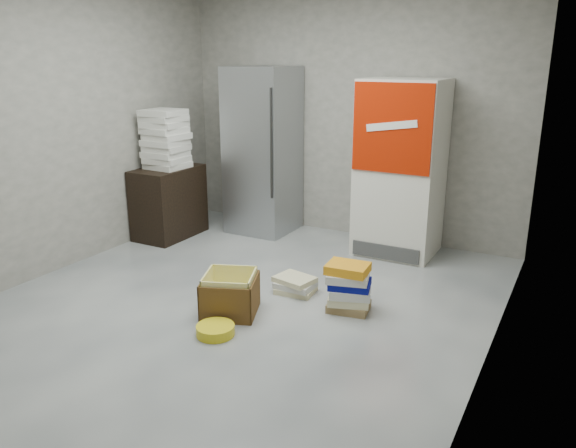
# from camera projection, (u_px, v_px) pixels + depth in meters

# --- Properties ---
(ground) EXTENTS (5.00, 5.00, 0.00)m
(ground) POSITION_uv_depth(u_px,v_px,m) (225.00, 313.00, 4.58)
(ground) COLOR #BBBCB7
(ground) RESTS_ON ground
(room_shell) EXTENTS (4.04, 5.04, 2.82)m
(room_shell) POSITION_uv_depth(u_px,v_px,m) (217.00, 87.00, 4.06)
(room_shell) COLOR #A59E95
(room_shell) RESTS_ON ground
(steel_fridge) EXTENTS (0.70, 0.72, 1.90)m
(steel_fridge) POSITION_uv_depth(u_px,v_px,m) (263.00, 151.00, 6.51)
(steel_fridge) COLOR #A9ADB2
(steel_fridge) RESTS_ON ground
(coke_cooler) EXTENTS (0.80, 0.73, 1.80)m
(coke_cooler) POSITION_uv_depth(u_px,v_px,m) (401.00, 168.00, 5.76)
(coke_cooler) COLOR silver
(coke_cooler) RESTS_ON ground
(wood_shelf) EXTENTS (0.50, 0.80, 0.80)m
(wood_shelf) POSITION_uv_depth(u_px,v_px,m) (169.00, 202.00, 6.43)
(wood_shelf) COLOR black
(wood_shelf) RESTS_ON ground
(supply_box_stack) EXTENTS (0.44, 0.44, 0.65)m
(supply_box_stack) POSITION_uv_depth(u_px,v_px,m) (165.00, 139.00, 6.22)
(supply_box_stack) COLOR white
(supply_box_stack) RESTS_ON wood_shelf
(phonebook_stack_main) EXTENTS (0.41, 0.36, 0.41)m
(phonebook_stack_main) POSITION_uv_depth(u_px,v_px,m) (349.00, 288.00, 4.57)
(phonebook_stack_main) COLOR olive
(phonebook_stack_main) RESTS_ON ground
(phonebook_stack_side) EXTENTS (0.37, 0.32, 0.15)m
(phonebook_stack_side) POSITION_uv_depth(u_px,v_px,m) (295.00, 285.00, 4.96)
(phonebook_stack_side) COLOR beige
(phonebook_stack_side) RESTS_ON ground
(cardboard_box) EXTENTS (0.55, 0.55, 0.34)m
(cardboard_box) POSITION_uv_depth(u_px,v_px,m) (230.00, 297.00, 4.55)
(cardboard_box) COLOR yellow
(cardboard_box) RESTS_ON ground
(bucket_lid) EXTENTS (0.33, 0.33, 0.08)m
(bucket_lid) POSITION_uv_depth(u_px,v_px,m) (215.00, 330.00, 4.22)
(bucket_lid) COLOR yellow
(bucket_lid) RESTS_ON ground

